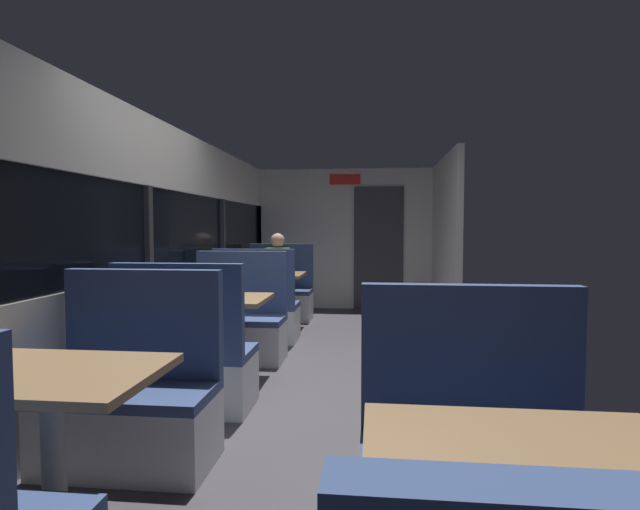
{
  "coord_description": "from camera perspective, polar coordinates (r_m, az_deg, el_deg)",
  "views": [
    {
      "loc": [
        0.47,
        -4.06,
        1.35
      ],
      "look_at": [
        -0.18,
        2.03,
        1.01
      ],
      "focal_mm": 28.11,
      "sensor_mm": 36.0,
      "label": 1
    }
  ],
  "objects": [
    {
      "name": "ground_plane",
      "position": [
        4.31,
        -0.49,
        -15.21
      ],
      "size": [
        3.3,
        9.2,
        0.02
      ],
      "primitive_type": "cube",
      "color": "#423F44"
    },
    {
      "name": "carriage_window_panel_left",
      "position": [
        4.5,
        -19.19,
        -0.07
      ],
      "size": [
        0.09,
        8.48,
        2.3
      ],
      "color": "beige",
      "rests_on": "ground_plane"
    },
    {
      "name": "carriage_end_bulkhead",
      "position": [
        8.27,
        3.27,
        1.74
      ],
      "size": [
        2.9,
        0.11,
        2.3
      ],
      "color": "beige",
      "rests_on": "ground_plane"
    },
    {
      "name": "carriage_aisle_panel_right",
      "position": [
        7.13,
        14.02,
        1.5
      ],
      "size": [
        0.08,
        2.4,
        2.3
      ],
      "primitive_type": "cube",
      "color": "beige",
      "rests_on": "ground_plane"
    },
    {
      "name": "dining_table_near_window",
      "position": [
        2.5,
        -28.21,
        -13.74
      ],
      "size": [
        0.9,
        0.7,
        0.74
      ],
      "color": "#9E9EA3",
      "rests_on": "ground_plane"
    },
    {
      "name": "bench_near_window_facing_entry",
      "position": [
        3.17,
        -20.63,
        -15.85
      ],
      "size": [
        0.95,
        0.5,
        1.1
      ],
      "color": "silver",
      "rests_on": "ground_plane"
    },
    {
      "name": "dining_table_mid_window",
      "position": [
        4.49,
        -11.75,
        -5.99
      ],
      "size": [
        0.9,
        0.7,
        0.74
      ],
      "color": "#9E9EA3",
      "rests_on": "ground_plane"
    },
    {
      "name": "bench_mid_window_facing_end",
      "position": [
        3.91,
        -14.91,
        -12.08
      ],
      "size": [
        0.95,
        0.5,
        1.1
      ],
      "color": "silver",
      "rests_on": "ground_plane"
    },
    {
      "name": "bench_mid_window_facing_entry",
      "position": [
        5.2,
        -9.32,
        -8.17
      ],
      "size": [
        0.95,
        0.5,
        1.1
      ],
      "color": "silver",
      "rests_on": "ground_plane"
    },
    {
      "name": "dining_table_far_window",
      "position": [
        6.64,
        -5.79,
        -2.95
      ],
      "size": [
        0.9,
        0.7,
        0.74
      ],
      "color": "#9E9EA3",
      "rests_on": "ground_plane"
    },
    {
      "name": "bench_far_window_facing_end",
      "position": [
        6.01,
        -7.16,
        -6.61
      ],
      "size": [
        0.95,
        0.5,
        1.1
      ],
      "color": "silver",
      "rests_on": "ground_plane"
    },
    {
      "name": "bench_far_window_facing_entry",
      "position": [
        7.36,
        -4.65,
        -4.78
      ],
      "size": [
        0.95,
        0.5,
        1.1
      ],
      "color": "silver",
      "rests_on": "ground_plane"
    },
    {
      "name": "dining_table_front_aisle",
      "position": [
        1.6,
        22.71,
        -23.5
      ],
      "size": [
        0.9,
        0.7,
        0.74
      ],
      "color": "#9E9EA3",
      "rests_on": "ground_plane"
    },
    {
      "name": "bench_front_aisle_facing_entry",
      "position": [
        2.35,
        17.25,
        -22.81
      ],
      "size": [
        0.95,
        0.5,
        1.1
      ],
      "color": "silver",
      "rests_on": "ground_plane"
    },
    {
      "name": "seated_passenger",
      "position": [
        7.26,
        -4.76,
        -3.23
      ],
      "size": [
        0.47,
        0.55,
        1.26
      ],
      "color": "#26262D",
      "rests_on": "ground_plane"
    },
    {
      "name": "coffee_cup_primary",
      "position": [
        6.71,
        -4.41,
        -1.64
      ],
      "size": [
        0.07,
        0.07,
        0.09
      ],
      "color": "#B23333",
      "rests_on": "dining_table_far_window"
    },
    {
      "name": "coffee_cup_secondary",
      "position": [
        4.63,
        -12.33,
        -3.89
      ],
      "size": [
        0.07,
        0.07,
        0.09
      ],
      "color": "#B23333",
      "rests_on": "dining_table_mid_window"
    }
  ]
}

